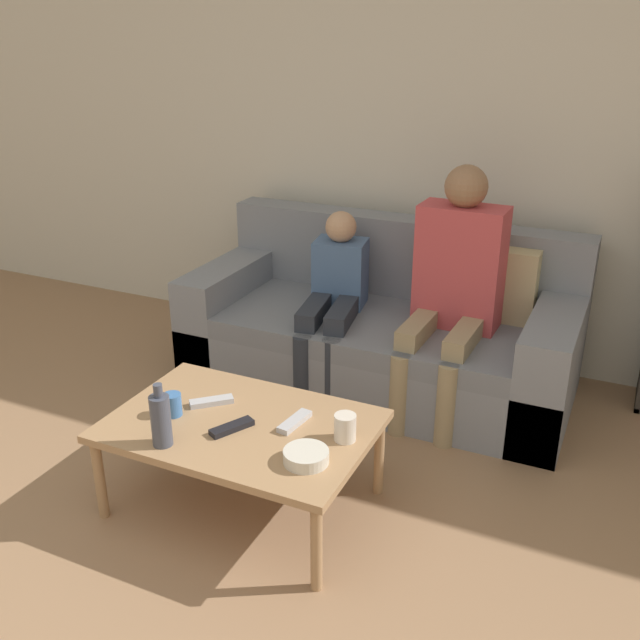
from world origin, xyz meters
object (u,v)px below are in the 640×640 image
person_child (334,293)px  tv_remote_1 (232,427)px  coffee_table (241,430)px  tv_remote_0 (295,422)px  couch (383,333)px  cup_near (173,405)px  cup_far (345,427)px  snack_bowl (306,456)px  tv_remote_2 (212,402)px  bottle (161,419)px  person_adult (455,277)px

person_child → tv_remote_1: person_child is taller
coffee_table → tv_remote_0: 0.21m
tv_remote_0 → couch: bearing=100.4°
cup_near → cup_far: cup_far is taller
tv_remote_0 → snack_bowl: size_ratio=1.11×
coffee_table → tv_remote_2: size_ratio=6.22×
cup_far → tv_remote_1: 0.42m
person_child → couch: bearing=19.3°
cup_near → coffee_table: bearing=12.7°
snack_bowl → bottle: 0.53m
couch → tv_remote_2: (-0.30, -1.14, 0.11)m
tv_remote_2 → snack_bowl: snack_bowl is taller
snack_bowl → bottle: size_ratio=0.66×
coffee_table → tv_remote_2: bearing=157.4°
tv_remote_0 → tv_remote_2: same height
couch → person_child: size_ratio=2.18×
person_child → cup_near: size_ratio=9.96×
cup_near → snack_bowl: (0.60, -0.07, -0.02)m
person_adult → tv_remote_1: bearing=-110.8°
coffee_table → person_adult: 1.28m
person_adult → cup_far: person_adult is taller
person_adult → cup_far: (-0.09, -1.08, -0.24)m
cup_near → tv_remote_0: size_ratio=0.51×
person_child → cup_far: (0.50, -1.03, -0.08)m
bottle → cup_near: bearing=115.5°
snack_bowl → bottle: bearing=-167.3°
cup_near → person_adult: bearing=57.7°
tv_remote_1 → tv_remote_2: bearing=170.2°
couch → tv_remote_2: size_ratio=12.24×
tv_remote_1 → person_child: bearing=122.2°
cup_far → tv_remote_0: size_ratio=0.57×
person_adult → person_child: (-0.59, -0.05, -0.16)m
cup_far → tv_remote_1: bearing=-164.0°
coffee_table → cup_near: (-0.26, -0.06, 0.08)m
snack_bowl → couch: bearing=99.0°
couch → person_child: bearing=-151.1°
tv_remote_0 → tv_remote_2: bearing=-172.6°
tv_remote_1 → snack_bowl: size_ratio=1.10×
person_adult → cup_near: (-0.76, -1.20, -0.24)m
person_adult → snack_bowl: person_adult is taller
person_child → tv_remote_0: 1.06m
couch → coffee_table: bearing=-95.8°
person_child → tv_remote_2: 1.02m
person_adult → coffee_table: bearing=-111.7°
coffee_table → person_child: bearing=95.2°
person_child → snack_bowl: bearing=-79.9°
person_child → snack_bowl: 1.30m
coffee_table → tv_remote_0: tv_remote_0 is taller
person_adult → person_child: person_adult is taller
couch → cup_far: couch is taller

